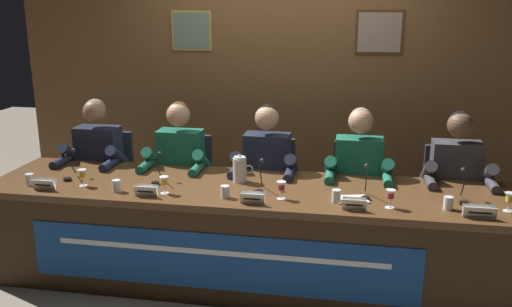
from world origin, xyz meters
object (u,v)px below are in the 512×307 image
microphone_right (366,187)px  chair_far_right (449,206)px  nameplate_left (146,191)px  microphone_center (260,181)px  panelist_right (358,176)px  document_stack_right (352,199)px  microphone_far_left (69,169)px  panelist_center (265,171)px  juice_glass_right (390,195)px  water_cup_far_left (30,180)px  microphone_left (157,173)px  panelist_far_left (95,162)px  juice_glass_center (281,187)px  nameplate_far_left (44,184)px  water_cup_center (225,192)px  nameplate_center (253,198)px  juice_glass_far_right (509,199)px  water_cup_far_right (448,204)px  chair_right (356,200)px  microphone_far_right (464,192)px  chair_center (269,195)px  water_pitcher_central (240,169)px  panelist_left (178,166)px  conference_table (252,221)px  water_cup_left (117,186)px  panelist_far_right (456,181)px  nameplate_far_right (480,212)px  chair_left (186,190)px  juice_glass_left (164,182)px  nameplate_right (354,204)px  chair_far_left (108,185)px  juice_glass_far_left (82,175)px

microphone_right → chair_far_right: size_ratio=0.24×
nameplate_left → microphone_center: 0.78m
panelist_right → document_stack_right: (-0.04, -0.58, 0.01)m
microphone_far_left → panelist_center: bearing=19.0°
juice_glass_right → document_stack_right: bearing=157.9°
water_cup_far_left → microphone_left: size_ratio=0.39×
panelist_far_left → panelist_center: bearing=0.0°
nameplate_left → juice_glass_center: (0.91, 0.11, 0.05)m
nameplate_far_left → water_cup_center: water_cup_center is taller
nameplate_center → juice_glass_far_right: bearing=5.4°
water_cup_far_right → chair_right: bearing=123.9°
microphone_far_right → chair_center: bearing=153.9°
water_cup_center → chair_center: bearing=79.2°
water_pitcher_central → panelist_left: bearing=151.0°
conference_table → chair_right: (0.73, 0.74, -0.07)m
nameplate_left → chair_right: (1.43, 0.94, -0.32)m
water_cup_left → juice_glass_center: size_ratio=0.69×
chair_far_right → microphone_far_right: size_ratio=4.21×
panelist_left → nameplate_center: 1.07m
nameplate_far_left → panelist_far_right: bearing=14.3°
juice_glass_right → nameplate_far_right: 0.54m
nameplate_left → chair_left: bearing=91.1°
microphone_far_left → panelist_left: (0.68, 0.48, -0.08)m
water_cup_left → nameplate_far_right: water_cup_left is taller
nameplate_far_left → panelist_center: 1.64m
conference_table → document_stack_right: document_stack_right is taller
water_cup_left → microphone_center: size_ratio=0.39×
microphone_far_left → microphone_left: same height
juice_glass_left → water_cup_far_right: bearing=1.0°
microphone_far_left → chair_center: 1.60m
nameplate_far_right → nameplate_left: bearing=179.8°
nameplate_left → microphone_left: size_ratio=0.74×
nameplate_left → nameplate_right: (1.40, -0.01, 0.00)m
chair_far_left → microphone_far_right: bearing=-13.6°
nameplate_right → nameplate_far_left: bearing=179.7°
conference_table → panelist_far_right: size_ratio=3.16×
nameplate_center → water_pitcher_central: (-0.17, 0.43, 0.05)m
nameplate_far_left → water_cup_left: 0.52m
panelist_center → water_pitcher_central: 0.37m
microphone_center → document_stack_right: bearing=-6.4°
chair_far_right → chair_right: bearing=180.0°
chair_far_right → document_stack_right: size_ratio=3.78×
nameplate_far_left → juice_glass_far_right: size_ratio=1.33×
panelist_center → juice_glass_far_right: bearing=-20.0°
water_cup_far_right → juice_glass_center: bearing=180.0°
juice_glass_center → chair_right: 1.05m
conference_table → juice_glass_far_right: juice_glass_far_right is taller
chair_left → document_stack_right: bearing=-29.0°
panelist_far_left → juice_glass_right: 2.46m
juice_glass_far_left → chair_left: 1.03m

